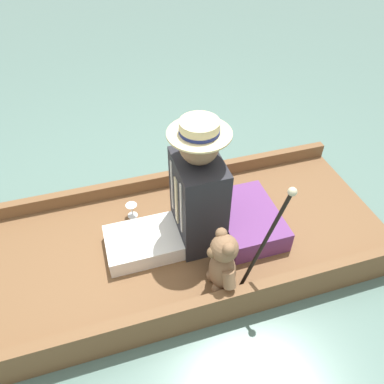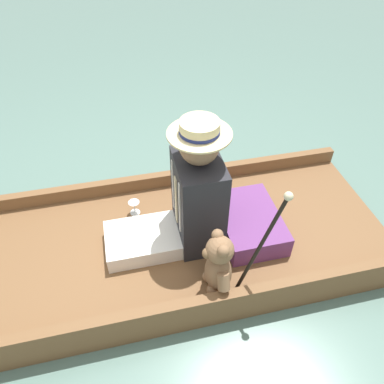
{
  "view_description": "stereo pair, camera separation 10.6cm",
  "coord_description": "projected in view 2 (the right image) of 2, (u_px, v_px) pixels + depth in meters",
  "views": [
    {
      "loc": [
        -1.51,
        0.28,
        1.98
      ],
      "look_at": [
        -0.02,
        -0.18,
        0.54
      ],
      "focal_mm": 35.0,
      "sensor_mm": 36.0,
      "label": 1
    },
    {
      "loc": [
        -1.54,
        0.18,
        1.98
      ],
      "look_at": [
        -0.02,
        -0.18,
        0.54
      ],
      "focal_mm": 35.0,
      "sensor_mm": 36.0,
      "label": 2
    }
  ],
  "objects": [
    {
      "name": "punt_boat",
      "position": [
        165.0,
        246.0,
        2.42
      ],
      "size": [
        1.11,
        2.86,
        0.24
      ],
      "color": "brown",
      "rests_on": "ground_plane"
    },
    {
      "name": "wine_glass",
      "position": [
        134.0,
        205.0,
        2.51
      ],
      "size": [
        0.08,
        0.08,
        0.1
      ],
      "color": "silver",
      "rests_on": "punt_boat"
    },
    {
      "name": "walking_cane",
      "position": [
        265.0,
        238.0,
        1.84
      ],
      "size": [
        0.04,
        0.23,
        0.72
      ],
      "color": "black",
      "rests_on": "punt_boat"
    },
    {
      "name": "seated_person",
      "position": [
        188.0,
        201.0,
        2.17
      ],
      "size": [
        0.36,
        0.74,
        0.86
      ],
      "rotation": [
        0.0,
        0.0,
        -0.12
      ],
      "color": "white",
      "rests_on": "punt_boat"
    },
    {
      "name": "seat_cushion",
      "position": [
        249.0,
        222.0,
        2.39
      ],
      "size": [
        0.52,
        0.37,
        0.15
      ],
      "color": "#6B3875",
      "rests_on": "punt_boat"
    },
    {
      "name": "ground_plane",
      "position": [
        165.0,
        254.0,
        2.47
      ],
      "size": [
        16.0,
        16.0,
        0.0
      ],
      "primitive_type": "plane",
      "color": "slate"
    },
    {
      "name": "teddy_bear",
      "position": [
        218.0,
        265.0,
        2.0
      ],
      "size": [
        0.29,
        0.17,
        0.41
      ],
      "color": "#846042",
      "rests_on": "punt_boat"
    }
  ]
}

